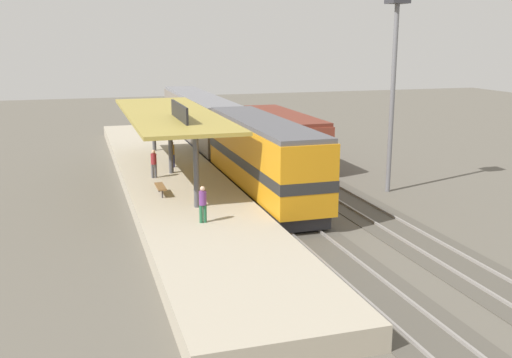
% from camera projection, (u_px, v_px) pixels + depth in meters
% --- Properties ---
extents(ground_plane, '(120.00, 120.00, 0.00)m').
position_uv_depth(ground_plane, '(272.00, 180.00, 39.05)').
color(ground_plane, '#5B564C').
extents(track_near, '(3.20, 110.00, 0.16)m').
position_uv_depth(track_near, '(243.00, 181.00, 38.48)').
color(track_near, '#4E4941').
rests_on(track_near, ground).
extents(track_far, '(3.20, 110.00, 0.16)m').
position_uv_depth(track_far, '(308.00, 177.00, 39.78)').
color(track_far, '#4E4941').
rests_on(track_far, ground).
extents(platform, '(6.00, 44.00, 0.90)m').
position_uv_depth(platform, '(172.00, 180.00, 37.07)').
color(platform, '#A89E89').
rests_on(platform, ground).
extents(station_canopy, '(5.20, 18.00, 4.70)m').
position_uv_depth(station_canopy, '(170.00, 115.00, 36.04)').
color(station_canopy, '#47474C').
rests_on(station_canopy, platform).
extents(platform_bench, '(0.44, 1.70, 0.50)m').
position_uv_depth(platform_bench, '(160.00, 187.00, 31.71)').
color(platform_bench, '#333338').
rests_on(platform_bench, platform).
extents(locomotive, '(2.93, 14.43, 4.44)m').
position_uv_depth(locomotive, '(263.00, 158.00, 33.90)').
color(locomotive, '#28282D').
rests_on(locomotive, track_near).
extents(passenger_carriage_single, '(2.90, 20.00, 4.24)m').
position_uv_depth(passenger_carriage_single, '(199.00, 120.00, 50.67)').
color(passenger_carriage_single, '#28282D').
rests_on(passenger_carriage_single, track_near).
extents(freight_car, '(2.80, 12.00, 3.54)m').
position_uv_depth(freight_car, '(284.00, 137.00, 44.03)').
color(freight_car, '#28282D').
rests_on(freight_car, track_far).
extents(light_mast, '(1.10, 1.10, 11.70)m').
position_uv_depth(light_mast, '(395.00, 51.00, 34.17)').
color(light_mast, slate).
rests_on(light_mast, ground).
extents(person_waiting, '(0.34, 0.34, 1.71)m').
position_uv_depth(person_waiting, '(203.00, 202.00, 26.81)').
color(person_waiting, '#23603D').
rests_on(person_waiting, platform).
extents(person_walking, '(0.34, 0.34, 1.71)m').
position_uv_depth(person_walking, '(172.00, 153.00, 38.40)').
color(person_walking, navy).
rests_on(person_walking, platform).
extents(person_boarding, '(0.34, 0.34, 1.71)m').
position_uv_depth(person_boarding, '(154.00, 162.00, 35.48)').
color(person_boarding, '#4C4C51').
rests_on(person_boarding, platform).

